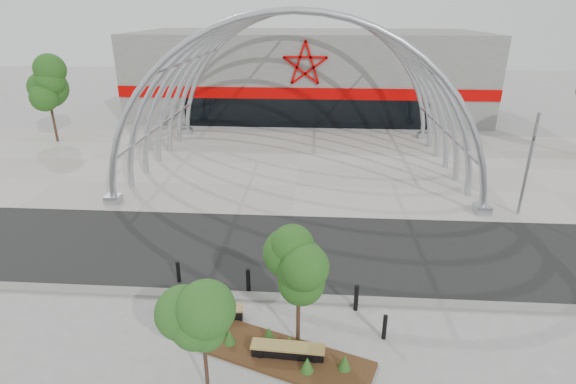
{
  "coord_description": "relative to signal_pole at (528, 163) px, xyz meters",
  "views": [
    {
      "loc": [
        1.24,
        -14.2,
        10.05
      ],
      "look_at": [
        0.0,
        4.0,
        2.6
      ],
      "focal_mm": 28.0,
      "sensor_mm": 36.0,
      "label": 1
    }
  ],
  "objects": [
    {
      "name": "bollard_3",
      "position": [
        -9.14,
        -8.79,
        -2.32
      ],
      "size": [
        0.16,
        0.16,
        1.02
      ],
      "primitive_type": "cylinder",
      "color": "black",
      "rests_on": "ground"
    },
    {
      "name": "forecourt",
      "position": [
        -11.9,
        7.4,
        -2.81
      ],
      "size": [
        60.0,
        17.0,
        0.04
      ],
      "primitive_type": "cube",
      "color": "#A9A297",
      "rests_on": "ground"
    },
    {
      "name": "road",
      "position": [
        -11.9,
        -4.6,
        -2.82
      ],
      "size": [
        140.0,
        7.0,
        0.02
      ],
      "primitive_type": "cube",
      "color": "black",
      "rests_on": "ground"
    },
    {
      "name": "bollard_1",
      "position": [
        -15.7,
        -9.88,
        -2.34
      ],
      "size": [
        0.16,
        0.16,
        0.99
      ],
      "primitive_type": "cylinder",
      "color": "black",
      "rests_on": "ground"
    },
    {
      "name": "kerb",
      "position": [
        -11.9,
        -8.35,
        -2.77
      ],
      "size": [
        60.0,
        0.5,
        0.12
      ],
      "primitive_type": "cube",
      "color": "slate",
      "rests_on": "ground"
    },
    {
      "name": "bg_tree_0",
      "position": [
        -31.9,
        11.9,
        1.81
      ],
      "size": [
        3.0,
        3.0,
        6.45
      ],
      "color": "black",
      "rests_on": "ground"
    },
    {
      "name": "street_tree_1",
      "position": [
        -11.13,
        -10.6,
        -0.07
      ],
      "size": [
        1.62,
        1.62,
        3.84
      ],
      "color": "black",
      "rests_on": "ground"
    },
    {
      "name": "bench_1",
      "position": [
        -11.41,
        -11.36,
        -2.6
      ],
      "size": [
        2.31,
        0.63,
        0.48
      ],
      "color": "black",
      "rests_on": "ground"
    },
    {
      "name": "vault_canopy",
      "position": [
        -11.9,
        7.4,
        -2.81
      ],
      "size": [
        20.8,
        15.8,
        20.36
      ],
      "color": "#A4A9AF",
      "rests_on": "ground"
    },
    {
      "name": "bollard_4",
      "position": [
        -8.33,
        -10.25,
        -2.38
      ],
      "size": [
        0.14,
        0.14,
        0.9
      ],
      "primitive_type": "cylinder",
      "color": "black",
      "rests_on": "ground"
    },
    {
      "name": "bench_0",
      "position": [
        -14.2,
        -9.68,
        -2.6
      ],
      "size": [
        2.27,
        0.79,
        0.47
      ],
      "color": "black",
      "rests_on": "ground"
    },
    {
      "name": "bollard_0",
      "position": [
        -16.0,
        -7.47,
        -2.37
      ],
      "size": [
        0.15,
        0.15,
        0.93
      ],
      "primitive_type": "cylinder",
      "color": "black",
      "rests_on": "ground"
    },
    {
      "name": "bollard_2",
      "position": [
        -13.14,
        -8.0,
        -2.32
      ],
      "size": [
        0.16,
        0.16,
        1.02
      ],
      "primitive_type": "cylinder",
      "color": "black",
      "rests_on": "ground"
    },
    {
      "name": "arena_building",
      "position": [
        -11.9,
        25.35,
        1.16
      ],
      "size": [
        34.0,
        15.24,
        8.0
      ],
      "color": "slate",
      "rests_on": "ground"
    },
    {
      "name": "ground",
      "position": [
        -11.9,
        -8.1,
        -2.83
      ],
      "size": [
        140.0,
        140.0,
        0.0
      ],
      "primitive_type": "plane",
      "color": "gray",
      "rests_on": "ground"
    },
    {
      "name": "street_tree_0",
      "position": [
        -13.58,
        -12.8,
        -0.33
      ],
      "size": [
        1.53,
        1.53,
        3.48
      ],
      "color": "black",
      "rests_on": "ground"
    },
    {
      "name": "planting_bed",
      "position": [
        -11.66,
        -11.28,
        -2.69
      ],
      "size": [
        5.9,
        3.57,
        0.6
      ],
      "color": "#372211",
      "rests_on": "ground"
    },
    {
      "name": "signal_pole",
      "position": [
        0.0,
        0.0,
        0.0
      ],
      "size": [
        0.25,
        0.77,
        5.42
      ],
      "color": "gray",
      "rests_on": "ground"
    }
  ]
}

